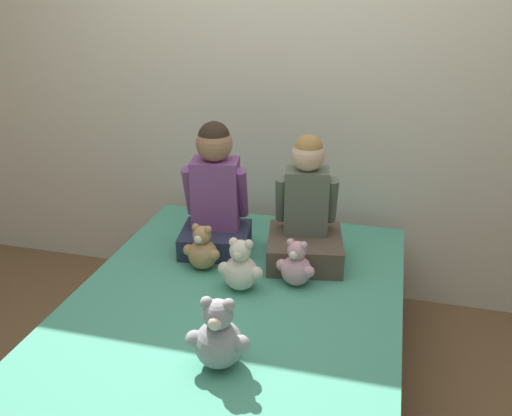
% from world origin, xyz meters
% --- Properties ---
extents(ground_plane, '(14.00, 14.00, 0.00)m').
position_xyz_m(ground_plane, '(0.00, 0.00, 0.00)').
color(ground_plane, brown).
extents(wall_behind_bed, '(8.00, 0.06, 2.50)m').
position_xyz_m(wall_behind_bed, '(0.00, 1.09, 1.25)').
color(wall_behind_bed, silver).
rests_on(wall_behind_bed, ground_plane).
extents(bed, '(1.44, 1.92, 0.51)m').
position_xyz_m(bed, '(0.00, 0.00, 0.25)').
color(bed, '#473828').
rests_on(bed, ground_plane).
extents(child_on_left, '(0.39, 0.36, 0.67)m').
position_xyz_m(child_on_left, '(-0.23, 0.49, 0.80)').
color(child_on_left, '#282D47').
rests_on(child_on_left, bed).
extents(child_on_right, '(0.42, 0.43, 0.63)m').
position_xyz_m(child_on_right, '(0.23, 0.49, 0.73)').
color(child_on_right, brown).
rests_on(child_on_right, bed).
extents(teddy_bear_held_by_left_child, '(0.19, 0.14, 0.23)m').
position_xyz_m(teddy_bear_held_by_left_child, '(-0.23, 0.27, 0.60)').
color(teddy_bear_held_by_left_child, tan).
rests_on(teddy_bear_held_by_left_child, bed).
extents(teddy_bear_held_by_right_child, '(0.18, 0.14, 0.22)m').
position_xyz_m(teddy_bear_held_by_right_child, '(0.23, 0.23, 0.60)').
color(teddy_bear_held_by_right_child, '#DBA3B2').
rests_on(teddy_bear_held_by_right_child, bed).
extents(teddy_bear_between_children, '(0.21, 0.16, 0.25)m').
position_xyz_m(teddy_bear_between_children, '(0.00, 0.13, 0.61)').
color(teddy_bear_between_children, silver).
rests_on(teddy_bear_between_children, bed).
extents(teddy_bear_at_foot_of_bed, '(0.23, 0.18, 0.28)m').
position_xyz_m(teddy_bear_at_foot_of_bed, '(0.07, -0.39, 0.62)').
color(teddy_bear_at_foot_of_bed, '#939399').
rests_on(teddy_bear_at_foot_of_bed, bed).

